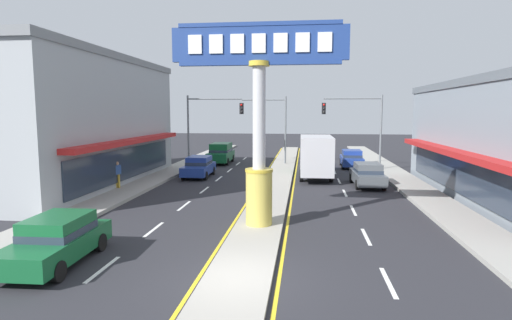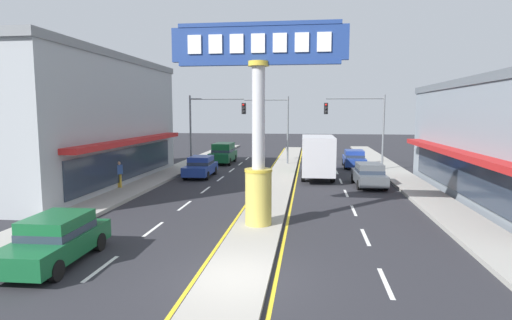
{
  "view_description": "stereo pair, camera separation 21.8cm",
  "coord_description": "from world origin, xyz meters",
  "px_view_note": "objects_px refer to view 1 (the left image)",
  "views": [
    {
      "loc": [
        1.87,
        -11.42,
        4.86
      ],
      "look_at": [
        -0.38,
        7.82,
        2.6
      ],
      "focal_mm": 29.33,
      "sensor_mm": 36.0,
      "label": 1
    },
    {
      "loc": [
        2.08,
        -11.39,
        4.86
      ],
      "look_at": [
        -0.38,
        7.82,
        2.6
      ],
      "focal_mm": 29.33,
      "sensor_mm": 36.0,
      "label": 2
    }
  ],
  "objects_px": {
    "sedan_near_right_lane": "(57,240)",
    "sedan_near_left_lane": "(352,158)",
    "sedan_far_left_oncoming": "(367,174)",
    "box_truck_far_right_lane": "(316,155)",
    "sedan_kerb_right": "(199,166)",
    "district_sign": "(259,118)",
    "suv_mid_left_lane": "(221,153)",
    "storefront_left": "(63,121)",
    "pedestrian_near_kerb": "(117,173)",
    "traffic_light_right_side": "(359,119)",
    "traffic_light_median_far": "(269,119)",
    "traffic_light_left_side": "(208,119)"
  },
  "relations": [
    {
      "from": "sedan_kerb_right",
      "to": "suv_mid_left_lane",
      "type": "bearing_deg",
      "value": 90.0
    },
    {
      "from": "district_sign",
      "to": "traffic_light_left_side",
      "type": "xyz_separation_m",
      "value": [
        -6.23,
        17.57,
        -0.36
      ]
    },
    {
      "from": "traffic_light_right_side",
      "to": "sedan_kerb_right",
      "type": "relative_size",
      "value": 1.43
    },
    {
      "from": "sedan_near_right_lane",
      "to": "sedan_near_left_lane",
      "type": "height_order",
      "value": "same"
    },
    {
      "from": "traffic_light_right_side",
      "to": "traffic_light_median_far",
      "type": "distance_m",
      "value": 8.18
    },
    {
      "from": "suv_mid_left_lane",
      "to": "pedestrian_near_kerb",
      "type": "bearing_deg",
      "value": -104.28
    },
    {
      "from": "suv_mid_left_lane",
      "to": "box_truck_far_right_lane",
      "type": "bearing_deg",
      "value": -42.42
    },
    {
      "from": "traffic_light_left_side",
      "to": "sedan_near_left_lane",
      "type": "relative_size",
      "value": 1.43
    },
    {
      "from": "storefront_left",
      "to": "sedan_far_left_oncoming",
      "type": "height_order",
      "value": "storefront_left"
    },
    {
      "from": "pedestrian_near_kerb",
      "to": "traffic_light_left_side",
      "type": "bearing_deg",
      "value": 72.33
    },
    {
      "from": "district_sign",
      "to": "traffic_light_right_side",
      "type": "xyz_separation_m",
      "value": [
        6.23,
        17.79,
        -0.36
      ]
    },
    {
      "from": "sedan_near_left_lane",
      "to": "suv_mid_left_lane",
      "type": "distance_m",
      "value": 11.98
    },
    {
      "from": "box_truck_far_right_lane",
      "to": "pedestrian_near_kerb",
      "type": "bearing_deg",
      "value": -152.89
    },
    {
      "from": "sedan_near_right_lane",
      "to": "sedan_kerb_right",
      "type": "bearing_deg",
      "value": 90.0
    },
    {
      "from": "pedestrian_near_kerb",
      "to": "district_sign",
      "type": "bearing_deg",
      "value": -36.97
    },
    {
      "from": "traffic_light_right_side",
      "to": "sedan_near_right_lane",
      "type": "distance_m",
      "value": 26.0
    },
    {
      "from": "district_sign",
      "to": "storefront_left",
      "type": "xyz_separation_m",
      "value": [
        -13.89,
        8.81,
        -0.37
      ]
    },
    {
      "from": "sedan_near_right_lane",
      "to": "sedan_far_left_oncoming",
      "type": "height_order",
      "value": "same"
    },
    {
      "from": "traffic_light_right_side",
      "to": "suv_mid_left_lane",
      "type": "xyz_separation_m",
      "value": [
        -12.17,
        3.51,
        -3.26
      ]
    },
    {
      "from": "box_truck_far_right_lane",
      "to": "sedan_near_left_lane",
      "type": "bearing_deg",
      "value": 62.8
    },
    {
      "from": "sedan_near_left_lane",
      "to": "sedan_far_left_oncoming",
      "type": "height_order",
      "value": "same"
    },
    {
      "from": "district_sign",
      "to": "sedan_kerb_right",
      "type": "relative_size",
      "value": 1.91
    },
    {
      "from": "traffic_light_median_far",
      "to": "sedan_near_left_lane",
      "type": "xyz_separation_m",
      "value": [
        7.32,
        -0.99,
        -3.41
      ]
    },
    {
      "from": "district_sign",
      "to": "box_truck_far_right_lane",
      "type": "distance_m",
      "value": 14.0
    },
    {
      "from": "sedan_far_left_oncoming",
      "to": "sedan_kerb_right",
      "type": "xyz_separation_m",
      "value": [
        -11.89,
        2.59,
        0.0
      ]
    },
    {
      "from": "traffic_light_left_side",
      "to": "traffic_light_right_side",
      "type": "height_order",
      "value": "same"
    },
    {
      "from": "sedan_near_right_lane",
      "to": "suv_mid_left_lane",
      "type": "bearing_deg",
      "value": 90.0
    },
    {
      "from": "traffic_light_left_side",
      "to": "sedan_far_left_oncoming",
      "type": "relative_size",
      "value": 1.43
    },
    {
      "from": "box_truck_far_right_lane",
      "to": "sedan_kerb_right",
      "type": "bearing_deg",
      "value": -177.65
    },
    {
      "from": "sedan_near_right_lane",
      "to": "sedan_far_left_oncoming",
      "type": "relative_size",
      "value": 1.0
    },
    {
      "from": "district_sign",
      "to": "box_truck_far_right_lane",
      "type": "height_order",
      "value": "district_sign"
    },
    {
      "from": "traffic_light_left_side",
      "to": "suv_mid_left_lane",
      "type": "bearing_deg",
      "value": 85.63
    },
    {
      "from": "traffic_light_right_side",
      "to": "suv_mid_left_lane",
      "type": "distance_m",
      "value": 13.08
    },
    {
      "from": "district_sign",
      "to": "suv_mid_left_lane",
      "type": "xyz_separation_m",
      "value": [
        -5.94,
        21.3,
        -3.62
      ]
    },
    {
      "from": "pedestrian_near_kerb",
      "to": "sedan_kerb_right",
      "type": "bearing_deg",
      "value": 58.63
    },
    {
      "from": "district_sign",
      "to": "traffic_light_left_side",
      "type": "bearing_deg",
      "value": 109.52
    },
    {
      "from": "district_sign",
      "to": "pedestrian_near_kerb",
      "type": "xyz_separation_m",
      "value": [
        -9.54,
        7.18,
        -3.51
      ]
    },
    {
      "from": "district_sign",
      "to": "traffic_light_right_side",
      "type": "distance_m",
      "value": 18.86
    },
    {
      "from": "district_sign",
      "to": "pedestrian_near_kerb",
      "type": "relative_size",
      "value": 5.08
    },
    {
      "from": "traffic_light_right_side",
      "to": "sedan_kerb_right",
      "type": "distance_m",
      "value": 13.51
    },
    {
      "from": "storefront_left",
      "to": "traffic_light_median_far",
      "type": "distance_m",
      "value": 17.32
    },
    {
      "from": "traffic_light_right_side",
      "to": "pedestrian_near_kerb",
      "type": "height_order",
      "value": "traffic_light_right_side"
    },
    {
      "from": "storefront_left",
      "to": "pedestrian_near_kerb",
      "type": "distance_m",
      "value": 5.6
    },
    {
      "from": "sedan_near_left_lane",
      "to": "pedestrian_near_kerb",
      "type": "distance_m",
      "value": 19.98
    },
    {
      "from": "storefront_left",
      "to": "suv_mid_left_lane",
      "type": "height_order",
      "value": "storefront_left"
    },
    {
      "from": "sedan_kerb_right",
      "to": "traffic_light_right_side",
      "type": "bearing_deg",
      "value": 21.18
    },
    {
      "from": "box_truck_far_right_lane",
      "to": "traffic_light_right_side",
      "type": "bearing_deg",
      "value": 50.78
    },
    {
      "from": "storefront_left",
      "to": "sedan_near_right_lane",
      "type": "distance_m",
      "value": 16.23
    },
    {
      "from": "box_truck_far_right_lane",
      "to": "sedan_near_right_lane",
      "type": "bearing_deg",
      "value": -115.15
    },
    {
      "from": "traffic_light_median_far",
      "to": "suv_mid_left_lane",
      "type": "distance_m",
      "value": 5.6
    }
  ]
}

